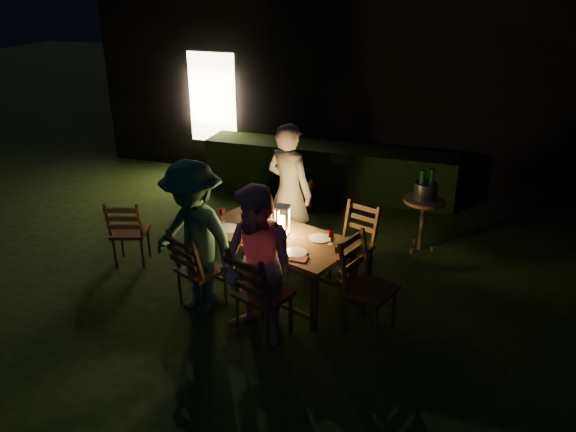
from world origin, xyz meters
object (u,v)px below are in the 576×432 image
(lantern, at_px, (282,222))
(person_house_side, at_px, (289,192))
(bottle_bucket_a, at_px, (422,188))
(chair_far_right, at_px, (352,258))
(chair_end, at_px, (368,303))
(chair_far_left, at_px, (287,233))
(dining_table, at_px, (276,241))
(person_opp_right, at_px, (258,267))
(chair_near_right, at_px, (262,309))
(ice_bucket, at_px, (425,191))
(bottle_table, at_px, (259,218))
(bottle_bucket_b, at_px, (430,187))
(chair_spare, at_px, (131,243))
(side_table, at_px, (424,205))
(chair_near_left, at_px, (201,282))
(person_opp_left, at_px, (194,239))

(lantern, bearing_deg, person_house_side, 103.67)
(person_house_side, distance_m, bottle_bucket_a, 1.71)
(chair_far_right, xyz_separation_m, lantern, (-0.71, -0.51, 0.60))
(chair_end, distance_m, lantern, 1.31)
(chair_far_left, height_order, chair_far_right, chair_far_left)
(dining_table, distance_m, person_opp_right, 0.95)
(chair_near_right, height_order, ice_bucket, chair_near_right)
(chair_near_right, relative_size, bottle_table, 3.85)
(lantern, distance_m, bottle_bucket_a, 2.06)
(person_opp_right, bearing_deg, bottle_bucket_b, 81.44)
(chair_far_right, relative_size, person_opp_right, 0.59)
(chair_far_left, bearing_deg, chair_end, 148.56)
(chair_spare, relative_size, lantern, 2.72)
(chair_far_left, xyz_separation_m, ice_bucket, (1.64, 0.75, 0.53))
(chair_end, distance_m, side_table, 2.08)
(chair_end, bearing_deg, ice_bucket, -170.05)
(dining_table, height_order, person_house_side, person_house_side)
(bottle_table, xyz_separation_m, bottle_bucket_b, (1.76, 1.58, 0.03))
(chair_near_right, height_order, chair_far_left, chair_near_right)
(chair_near_left, relative_size, chair_near_right, 0.94)
(side_table, bearing_deg, bottle_table, -137.93)
(chair_end, relative_size, lantern, 3.03)
(chair_spare, distance_m, person_opp_right, 2.41)
(chair_near_right, xyz_separation_m, chair_far_right, (0.61, 1.42, -0.03))
(bottle_table, height_order, bottle_bucket_b, bottle_bucket_b)
(chair_far_right, bearing_deg, side_table, -104.45)
(chair_near_right, distance_m, bottle_bucket_b, 2.94)
(bottle_table, bearing_deg, dining_table, -19.32)
(lantern, distance_m, bottle_table, 0.30)
(chair_near_right, relative_size, person_house_side, 0.60)
(chair_end, relative_size, side_table, 1.43)
(person_opp_right, bearing_deg, lantern, 114.69)
(chair_far_left, relative_size, person_opp_right, 0.64)
(lantern, relative_size, side_table, 0.47)
(chair_near_right, distance_m, person_opp_right, 0.51)
(chair_far_right, height_order, bottle_table, bottle_table)
(chair_near_right, xyz_separation_m, chair_end, (0.99, 0.47, -0.01))
(chair_near_left, xyz_separation_m, bottle_table, (0.45, 0.66, 0.57))
(person_opp_left, relative_size, ice_bucket, 5.77)
(chair_end, distance_m, ice_bucket, 2.12)
(chair_near_right, bearing_deg, lantern, 117.61)
(bottle_table, xyz_separation_m, side_table, (1.71, 1.54, -0.22))
(side_table, bearing_deg, chair_near_left, -134.35)
(side_table, bearing_deg, chair_spare, -155.43)
(chair_spare, bearing_deg, ice_bucket, 6.09)
(chair_end, bearing_deg, bottle_table, -90.61)
(dining_table, height_order, chair_far_right, chair_far_right)
(chair_spare, height_order, side_table, chair_spare)
(chair_spare, xyz_separation_m, person_opp_left, (1.29, -0.67, 0.58))
(person_house_side, relative_size, side_table, 2.40)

